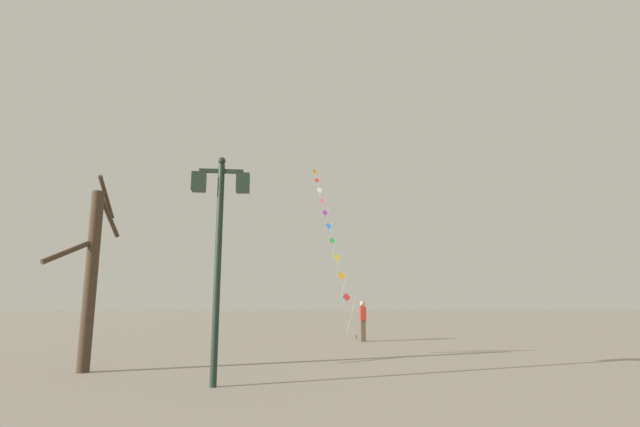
# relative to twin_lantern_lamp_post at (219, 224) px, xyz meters

# --- Properties ---
(ground_plane) EXTENTS (160.00, 160.00, 0.00)m
(ground_plane) POSITION_rel_twin_lantern_lamp_post_xyz_m (2.54, 10.93, -3.26)
(ground_plane) COLOR gray
(twin_lantern_lamp_post) EXTENTS (1.21, 0.28, 4.71)m
(twin_lantern_lamp_post) POSITION_rel_twin_lantern_lamp_post_xyz_m (0.00, 0.00, 0.00)
(twin_lantern_lamp_post) COLOR #1E2D23
(twin_lantern_lamp_post) RESTS_ON ground_plane
(kite_train) EXTENTS (0.81, 16.14, 12.63)m
(kite_train) POSITION_rel_twin_lantern_lamp_post_xyz_m (4.79, 20.53, 3.32)
(kite_train) COLOR brown
(kite_train) RESTS_ON ground_plane
(kite_flyer) EXTENTS (0.25, 0.61, 1.71)m
(kite_flyer) POSITION_rel_twin_lantern_lamp_post_xyz_m (5.07, 10.69, -2.36)
(kite_flyer) COLOR brown
(kite_flyer) RESTS_ON ground_plane
(bare_tree) EXTENTS (1.18, 1.92, 4.88)m
(bare_tree) POSITION_rel_twin_lantern_lamp_post_xyz_m (-3.33, 2.35, -0.88)
(bare_tree) COLOR #423323
(bare_tree) RESTS_ON ground_plane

